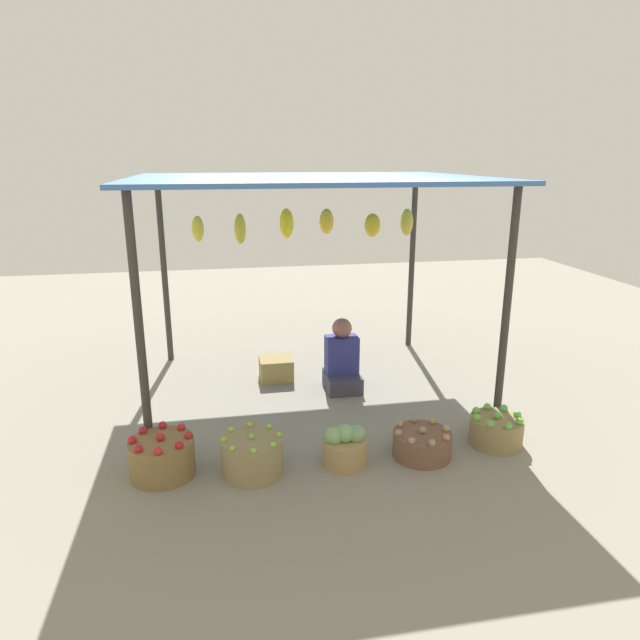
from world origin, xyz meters
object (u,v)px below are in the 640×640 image
Objects in this scene: basket_red_apples at (162,457)px; basket_green_apples at (496,430)px; basket_potatoes at (422,444)px; basket_limes at (252,456)px; vendor_person at (342,362)px; wooden_crate_near_vendor at (276,369)px; basket_cabbages at (345,447)px.

basket_red_apples is 2.82m from basket_green_apples.
basket_limes is at bearing -179.70° from basket_potatoes.
wooden_crate_near_vendor is (-0.67, 0.38, -0.17)m from vendor_person.
basket_green_apples is at bearing -53.84° from vendor_person.
vendor_person is 1.79m from basket_green_apples.
basket_limes is 1.41m from basket_potatoes.
basket_red_apples is at bearing -141.09° from vendor_person.
basket_limes is 0.75m from basket_cabbages.
basket_green_apples is at bearing 6.55° from basket_potatoes.
basket_limes is at bearing -124.97° from vendor_person.
basket_red_apples reaches higher than basket_limes.
basket_potatoes is at bearing 0.64° from basket_cabbages.
wooden_crate_near_vendor is at bearing 133.42° from basket_green_apples.
basket_green_apples is (1.37, 0.09, -0.02)m from basket_cabbages.
vendor_person is at bearing -29.59° from wooden_crate_near_vendor.
vendor_person reaches higher than basket_green_apples.
basket_limes reaches higher than basket_potatoes.
basket_red_apples reaches higher than basket_cabbages.
basket_limes is 2.12m from basket_green_apples.
basket_green_apples reaches higher than wooden_crate_near_vendor.
basket_green_apples is (0.71, 0.08, 0.02)m from basket_potatoes.
basket_potatoes is at bearing -173.45° from basket_green_apples.
basket_potatoes is (2.11, -0.10, -0.05)m from basket_red_apples.
vendor_person is 1.55× the size of basket_red_apples.
basket_red_apples is 1.45m from basket_cabbages.
basket_red_apples is at bearing 177.38° from basket_potatoes.
basket_green_apples is (2.82, -0.02, -0.03)m from basket_red_apples.
basket_cabbages reaches higher than wooden_crate_near_vendor.
wooden_crate_near_vendor is (-0.35, 1.91, -0.02)m from basket_cabbages.
vendor_person is 1.70× the size of basket_green_apples.
vendor_person reaches higher than basket_potatoes.
basket_potatoes is (0.34, -1.52, -0.19)m from vendor_person.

